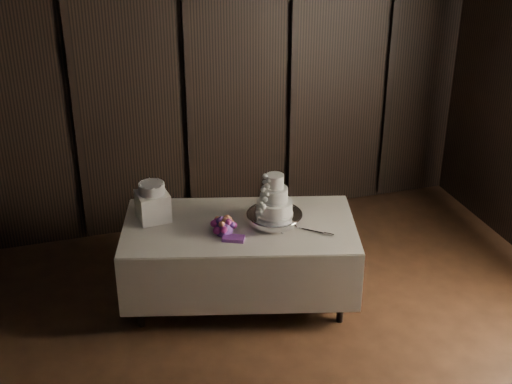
% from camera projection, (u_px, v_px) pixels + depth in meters
% --- Properties ---
extents(room, '(6.08, 7.08, 3.08)m').
position_uv_depth(room, '(317.00, 274.00, 4.06)').
color(room, black).
rests_on(room, ground).
extents(display_table, '(2.19, 1.52, 0.76)m').
position_uv_depth(display_table, '(240.00, 259.00, 6.26)').
color(display_table, silver).
rests_on(display_table, ground).
extents(cake_stand, '(0.61, 0.61, 0.09)m').
position_uv_depth(cake_stand, '(274.00, 218.00, 6.11)').
color(cake_stand, silver).
rests_on(cake_stand, display_table).
extents(wedding_cake, '(0.35, 0.31, 0.37)m').
position_uv_depth(wedding_cake, '(272.00, 200.00, 6.00)').
color(wedding_cake, white).
rests_on(wedding_cake, cake_stand).
extents(bouquet, '(0.43, 0.48, 0.19)m').
position_uv_depth(bouquet, '(224.00, 227.00, 5.93)').
color(bouquet, '#B24465').
rests_on(bouquet, display_table).
extents(box_pedestal, '(0.29, 0.29, 0.25)m').
position_uv_depth(box_pedestal, '(153.00, 206.00, 6.14)').
color(box_pedestal, white).
rests_on(box_pedestal, display_table).
extents(small_cake, '(0.28, 0.28, 0.09)m').
position_uv_depth(small_cake, '(152.00, 188.00, 6.06)').
color(small_cake, white).
rests_on(small_cake, box_pedestal).
extents(cake_knife, '(0.29, 0.26, 0.01)m').
position_uv_depth(cake_knife, '(308.00, 230.00, 6.00)').
color(cake_knife, silver).
rests_on(cake_knife, display_table).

